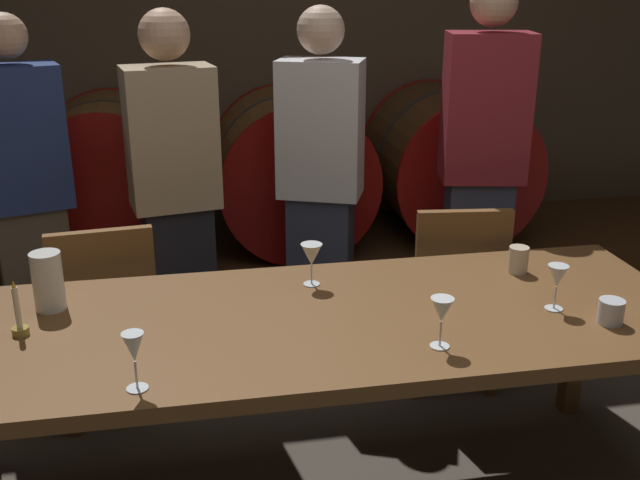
# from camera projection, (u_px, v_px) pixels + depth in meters

# --- Properties ---
(back_wall) EXTENTS (7.13, 0.24, 2.95)m
(back_wall) POSITION_uv_depth(u_px,v_px,m) (272.00, 30.00, 4.35)
(back_wall) COLOR brown
(back_wall) RESTS_ON ground
(barrel_shelf) EXTENTS (6.42, 0.90, 0.36)m
(barrel_shelf) POSITION_uv_depth(u_px,v_px,m) (288.00, 269.00, 4.29)
(barrel_shelf) COLOR #4C2D16
(barrel_shelf) RESTS_ON ground
(wine_barrel_left) EXTENTS (0.83, 0.80, 0.83)m
(wine_barrel_left) POSITION_uv_depth(u_px,v_px,m) (110.00, 178.00, 3.92)
(wine_barrel_left) COLOR brown
(wine_barrel_left) RESTS_ON barrel_shelf
(wine_barrel_center) EXTENTS (0.83, 0.80, 0.83)m
(wine_barrel_center) POSITION_uv_depth(u_px,v_px,m) (291.00, 170.00, 4.09)
(wine_barrel_center) COLOR brown
(wine_barrel_center) RESTS_ON barrel_shelf
(wine_barrel_right) EXTENTS (0.83, 0.80, 0.83)m
(wine_barrel_right) POSITION_uv_depth(u_px,v_px,m) (448.00, 162.00, 4.25)
(wine_barrel_right) COLOR #513319
(wine_barrel_right) RESTS_ON barrel_shelf
(dining_table) EXTENTS (2.55, 0.91, 0.74)m
(dining_table) POSITION_uv_depth(u_px,v_px,m) (314.00, 334.00, 2.45)
(dining_table) COLOR brown
(dining_table) RESTS_ON ground
(chair_left) EXTENTS (0.44, 0.44, 0.88)m
(chair_left) POSITION_uv_depth(u_px,v_px,m) (107.00, 312.00, 3.04)
(chair_left) COLOR brown
(chair_left) RESTS_ON ground
(chair_right) EXTENTS (0.44, 0.44, 0.88)m
(chair_right) POSITION_uv_depth(u_px,v_px,m) (454.00, 288.00, 3.28)
(chair_right) COLOR brown
(chair_right) RESTS_ON ground
(guest_far_left) EXTENTS (0.43, 0.34, 1.65)m
(guest_far_left) POSITION_uv_depth(u_px,v_px,m) (27.00, 202.00, 3.29)
(guest_far_left) COLOR brown
(guest_far_left) RESTS_ON ground
(guest_center_left) EXTENTS (0.42, 0.31, 1.66)m
(guest_center_left) POSITION_uv_depth(u_px,v_px,m) (175.00, 196.00, 3.32)
(guest_center_left) COLOR black
(guest_center_left) RESTS_ON ground
(guest_center_right) EXTENTS (0.44, 0.36, 1.67)m
(guest_center_right) POSITION_uv_depth(u_px,v_px,m) (321.00, 184.00, 3.52)
(guest_center_right) COLOR #33384C
(guest_center_right) RESTS_ON ground
(guest_far_right) EXTENTS (0.42, 0.31, 1.78)m
(guest_far_right) POSITION_uv_depth(u_px,v_px,m) (481.00, 171.00, 3.50)
(guest_far_right) COLOR #33384C
(guest_far_right) RESTS_ON ground
(candle_center) EXTENTS (0.05, 0.05, 0.18)m
(candle_center) POSITION_uv_depth(u_px,v_px,m) (19.00, 320.00, 2.29)
(candle_center) COLOR olive
(candle_center) RESTS_ON dining_table
(pitcher) EXTENTS (0.10, 0.10, 0.20)m
(pitcher) POSITION_uv_depth(u_px,v_px,m) (48.00, 281.00, 2.45)
(pitcher) COLOR white
(pitcher) RESTS_ON dining_table
(wine_glass_left) EXTENTS (0.06, 0.06, 0.17)m
(wine_glass_left) POSITION_uv_depth(u_px,v_px,m) (134.00, 350.00, 1.97)
(wine_glass_left) COLOR white
(wine_glass_left) RESTS_ON dining_table
(wine_glass_center) EXTENTS (0.08, 0.08, 0.16)m
(wine_glass_center) POSITION_uv_depth(u_px,v_px,m) (311.00, 255.00, 2.64)
(wine_glass_center) COLOR white
(wine_glass_center) RESTS_ON dining_table
(wine_glass_right) EXTENTS (0.07, 0.07, 0.16)m
(wine_glass_right) POSITION_uv_depth(u_px,v_px,m) (442.00, 312.00, 2.20)
(wine_glass_right) COLOR white
(wine_glass_right) RESTS_ON dining_table
(wine_glass_far_right) EXTENTS (0.07, 0.07, 0.16)m
(wine_glass_far_right) POSITION_uv_depth(u_px,v_px,m) (557.00, 278.00, 2.44)
(wine_glass_far_right) COLOR white
(wine_glass_far_right) RESTS_ON dining_table
(cup_left) EXTENTS (0.07, 0.07, 0.10)m
(cup_left) POSITION_uv_depth(u_px,v_px,m) (518.00, 260.00, 2.77)
(cup_left) COLOR beige
(cup_left) RESTS_ON dining_table
(cup_right) EXTENTS (0.08, 0.08, 0.08)m
(cup_right) POSITION_uv_depth(u_px,v_px,m) (611.00, 312.00, 2.37)
(cup_right) COLOR silver
(cup_right) RESTS_ON dining_table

